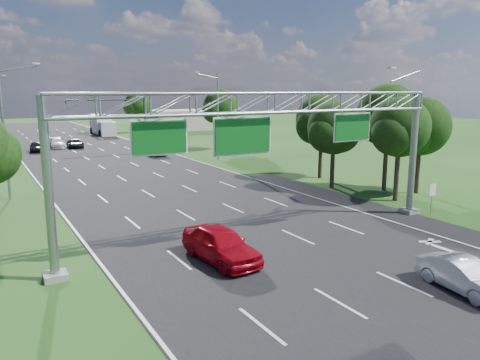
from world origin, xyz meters
TOP-DOWN VIEW (x-y plane):
  - ground at (0.00, 30.00)m, footprint 220.00×220.00m
  - road at (0.00, 30.00)m, footprint 18.00×180.00m
  - road_flare at (10.20, 14.00)m, footprint 3.00×30.00m
  - sign_gantry at (0.33, 12.00)m, footprint 23.50×1.00m
  - regulatory_sign at (12.40, 10.98)m, footprint 0.60×0.08m
  - traffic_signal at (7.48, 65.00)m, footprint 12.21×0.24m
  - streetlight_l_near at (-11.30, 30.00)m, footprint 2.97×0.22m
  - streetlight_r_mid at (11.30, 40.00)m, footprint 2.97×0.22m
  - tree_cluster_right at (14.80, 19.19)m, footprint 9.91×14.60m
  - tree_verge_rd at (16.08, 48.04)m, footprint 5.76×4.80m
  - tree_verge_re at (14.08, 78.04)m, footprint 5.76×4.80m
  - building_right at (24.00, 82.00)m, footprint 12.00×9.00m
  - red_coupe at (-3.67, 10.37)m, footprint 2.42×5.16m
  - silver_sedan at (3.39, 2.30)m, footprint 1.95×4.28m
  - car_queue_a at (-3.13, 62.05)m, footprint 2.15×4.77m
  - car_queue_b at (-0.89, 60.56)m, footprint 2.41×4.57m
  - car_queue_c at (-6.26, 58.52)m, footprint 2.10×4.24m
  - car_queue_d at (6.39, 47.37)m, footprint 1.79×4.70m
  - box_truck at (7.57, 79.35)m, footprint 2.90×9.48m

SIDE VIEW (x-z plane):
  - ground at x=0.00m, z-range 0.00..0.00m
  - road at x=0.00m, z-range -0.01..0.01m
  - road_flare at x=10.20m, z-range -0.01..0.01m
  - car_queue_b at x=-0.89m, z-range 0.00..1.23m
  - car_queue_a at x=-3.13m, z-range 0.00..1.36m
  - silver_sedan at x=3.39m, z-range 0.00..1.36m
  - car_queue_c at x=-6.26m, z-range 0.00..1.39m
  - car_queue_d at x=6.39m, z-range 0.00..1.53m
  - red_coupe at x=-3.67m, z-range 0.00..1.71m
  - regulatory_sign at x=12.40m, z-range 0.46..2.56m
  - box_truck at x=7.57m, z-range -0.07..3.50m
  - building_right at x=24.00m, z-range 0.00..4.00m
  - traffic_signal at x=7.48m, z-range 1.67..8.67m
  - tree_verge_re at x=14.08m, z-range 1.28..9.12m
  - tree_cluster_right at x=14.80m, z-range 0.97..9.65m
  - streetlight_l_near at x=-11.30m, z-range 0.50..10.66m
  - streetlight_r_mid at x=11.30m, z-range 0.50..10.66m
  - tree_verge_rd at x=16.08m, z-range 1.49..9.77m
  - sign_gantry at x=0.33m, z-range 2.11..11.67m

